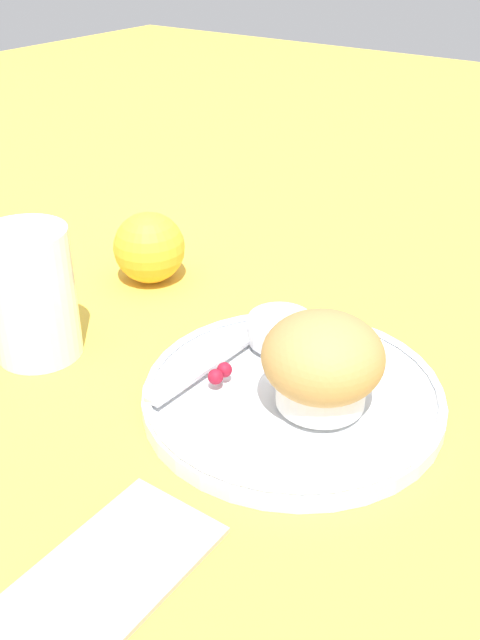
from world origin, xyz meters
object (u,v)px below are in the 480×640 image
muffin (323,363)px  orange_fruit (149,248)px  butter_knife (231,347)px  juice_glass (32,294)px

muffin → orange_fruit: size_ratio=1.22×
butter_knife → juice_glass: (-0.08, 0.16, 0.04)m
muffin → juice_glass: bearing=102.7°
orange_fruit → butter_knife: bearing=-117.2°
juice_glass → butter_knife: bearing=-63.4°
butter_knife → orange_fruit: (0.09, 0.17, 0.02)m
butter_knife → orange_fruit: bearing=65.4°
butter_knife → orange_fruit: 0.19m
muffin → juice_glass: juice_glass is taller
butter_knife → muffin: bearing=-99.3°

